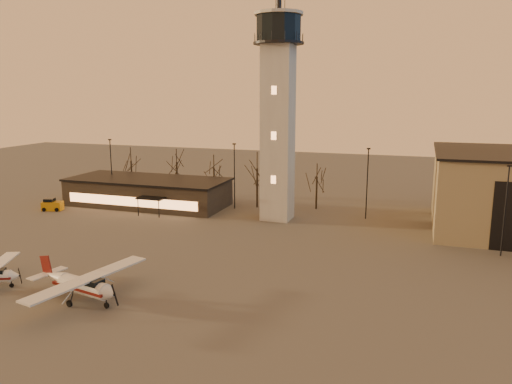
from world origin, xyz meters
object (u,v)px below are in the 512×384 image
terminal (148,192)px  service_cart (52,206)px  cessna_front (86,289)px  control_tower (278,103)px

terminal → service_cart: (-12.06, -7.92, -1.45)m
terminal → cessna_front: (14.41, -34.90, -0.99)m
control_tower → service_cart: size_ratio=10.00×
terminal → service_cart: size_ratio=7.79×
control_tower → cessna_front: (-7.59, -32.92, -15.16)m
terminal → service_cart: terminal is taller
cessna_front → service_cart: cessna_front is taller
control_tower → service_cart: control_tower is taller
terminal → cessna_front: bearing=-67.6°
service_cart → control_tower: bearing=-6.4°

